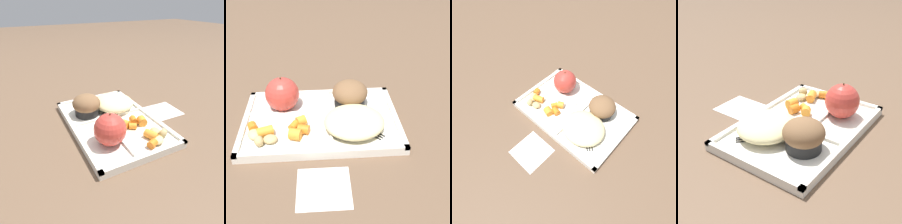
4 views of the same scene
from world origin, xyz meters
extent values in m
plane|color=brown|center=(0.00, 0.00, 0.00)|extent=(6.00, 6.00, 0.00)
cube|color=silver|center=(0.00, 0.00, 0.01)|extent=(0.38, 0.26, 0.01)
cube|color=silver|center=(0.00, -0.12, 0.02)|extent=(0.38, 0.01, 0.01)
cube|color=silver|center=(0.00, 0.12, 0.02)|extent=(0.38, 0.01, 0.01)
cube|color=silver|center=(-0.19, 0.00, 0.02)|extent=(0.01, 0.26, 0.01)
cube|color=silver|center=(0.19, 0.00, 0.02)|extent=(0.01, 0.26, 0.01)
cube|color=silver|center=(0.02, 0.00, 0.02)|extent=(0.01, 0.23, 0.01)
cube|color=silver|center=(-0.10, 0.03, 0.02)|extent=(0.17, 0.01, 0.01)
sphere|color=#C63D33|center=(-0.10, 0.06, 0.06)|extent=(0.09, 0.09, 0.09)
cylinder|color=#4C381E|center=(-0.10, 0.06, 0.10)|extent=(0.00, 0.00, 0.01)
cylinder|color=black|center=(0.08, 0.06, 0.03)|extent=(0.08, 0.08, 0.03)
ellipsoid|color=brown|center=(0.08, 0.06, 0.06)|extent=(0.09, 0.09, 0.06)
cylinder|color=orange|center=(-0.04, -0.05, 0.03)|extent=(0.03, 0.03, 0.02)
cylinder|color=orange|center=(-0.05, -0.02, 0.03)|extent=(0.03, 0.03, 0.02)
cylinder|color=orange|center=(-0.06, -0.03, 0.02)|extent=(0.03, 0.03, 0.02)
cylinder|color=orange|center=(-0.06, -0.07, 0.03)|extent=(0.03, 0.03, 0.03)
cylinder|color=orange|center=(-0.13, -0.05, 0.03)|extent=(0.04, 0.03, 0.02)
cylinder|color=orange|center=(-0.16, -0.03, 0.03)|extent=(0.03, 0.03, 0.02)
ellipsoid|color=tan|center=(-0.12, -0.08, 0.02)|extent=(0.03, 0.03, 0.02)
ellipsoid|color=tan|center=(-0.15, -0.06, 0.02)|extent=(0.05, 0.05, 0.02)
ellipsoid|color=tan|center=(-0.14, -0.09, 0.03)|extent=(0.03, 0.03, 0.02)
ellipsoid|color=beige|center=(0.08, -0.04, 0.04)|extent=(0.14, 0.13, 0.04)
sphere|color=#755B4C|center=(0.07, -0.06, 0.03)|extent=(0.04, 0.04, 0.04)
sphere|color=brown|center=(0.07, -0.07, 0.03)|extent=(0.03, 0.03, 0.03)
sphere|color=#755B4C|center=(0.08, -0.06, 0.03)|extent=(0.04, 0.04, 0.04)
sphere|color=#755B4C|center=(0.04, -0.03, 0.03)|extent=(0.03, 0.03, 0.03)
cube|color=black|center=(0.07, -0.01, 0.02)|extent=(0.08, 0.08, 0.00)
cube|color=black|center=(0.12, -0.06, 0.02)|extent=(0.03, 0.03, 0.00)
cylinder|color=black|center=(0.13, -0.08, 0.02)|extent=(0.02, 0.02, 0.00)
cylinder|color=black|center=(0.13, -0.08, 0.02)|extent=(0.02, 0.02, 0.00)
cylinder|color=black|center=(0.14, -0.07, 0.02)|extent=(0.02, 0.02, 0.00)
cube|color=white|center=(0.00, -0.21, 0.00)|extent=(0.11, 0.11, 0.00)
camera|label=1|loc=(-0.48, 0.25, 0.35)|focal=32.29mm
camera|label=2|loc=(0.00, -0.58, 0.45)|focal=46.15mm
camera|label=3|loc=(0.25, -0.32, 0.56)|focal=30.03mm
camera|label=4|loc=(0.54, 0.35, 0.41)|focal=50.05mm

